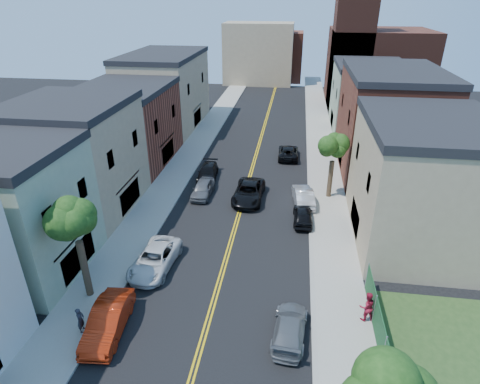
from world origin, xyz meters
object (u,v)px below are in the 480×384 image
at_px(black_car_left, 208,172).
at_px(silver_car_right, 303,196).
at_px(white_pickup, 155,259).
at_px(red_sedan, 108,321).
at_px(black_suv_lane, 249,192).
at_px(pedestrian_right, 367,306).
at_px(grey_car_right, 290,327).
at_px(dark_car_right_far, 288,152).
at_px(black_car_right, 303,215).
at_px(grey_car_left, 203,189).
at_px(pedestrian_left, 81,320).

height_order(black_car_left, silver_car_right, silver_car_right).
bearing_deg(silver_car_right, white_pickup, 39.83).
relative_size(red_sedan, black_suv_lane, 0.88).
bearing_deg(red_sedan, pedestrian_right, 5.96).
relative_size(grey_car_right, silver_car_right, 0.95).
relative_size(black_car_left, dark_car_right_far, 0.96).
xyz_separation_m(black_car_right, silver_car_right, (0.00, 3.35, 0.09)).
bearing_deg(pedestrian_right, grey_car_right, 7.06).
distance_m(grey_car_left, silver_car_right, 9.41).
distance_m(grey_car_left, black_suv_lane, 4.41).
distance_m(dark_car_right_far, pedestrian_left, 30.50).
height_order(white_pickup, black_car_left, white_pickup).
bearing_deg(pedestrian_left, dark_car_right_far, -25.49).
bearing_deg(black_car_right, pedestrian_right, 106.72).
bearing_deg(white_pickup, grey_car_right, -23.48).
relative_size(black_suv_lane, pedestrian_left, 3.55).
relative_size(grey_car_left, grey_car_right, 0.96).
relative_size(black_car_left, black_car_right, 1.18).
bearing_deg(white_pickup, grey_car_left, 89.91).
distance_m(black_suv_lane, pedestrian_right, 16.68).
height_order(grey_car_left, black_suv_lane, black_suv_lane).
distance_m(grey_car_left, grey_car_right, 18.45).
height_order(silver_car_right, black_suv_lane, black_suv_lane).
bearing_deg(black_suv_lane, silver_car_right, 1.30).
relative_size(white_pickup, black_car_right, 1.35).
xyz_separation_m(red_sedan, black_car_left, (1.09, 21.31, -0.14)).
bearing_deg(black_suv_lane, red_sedan, -106.99).
bearing_deg(grey_car_left, silver_car_right, -0.61).
xyz_separation_m(red_sedan, pedestrian_left, (-1.47, -0.29, 0.13)).
bearing_deg(grey_car_right, dark_car_right_far, -83.45).
relative_size(white_pickup, grey_car_left, 1.26).
relative_size(grey_car_left, black_car_right, 1.07).
distance_m(black_car_left, silver_car_right, 10.64).
relative_size(black_car_right, dark_car_right_far, 0.81).
xyz_separation_m(red_sedan, silver_car_right, (10.88, 17.11, -0.05)).
bearing_deg(grey_car_left, black_car_left, 96.59).
distance_m(silver_car_right, black_suv_lane, 5.00).
bearing_deg(pedestrian_left, silver_car_right, -40.43).
xyz_separation_m(black_car_right, black_suv_lane, (-5.00, 3.40, 0.11)).
relative_size(black_car_left, pedestrian_left, 2.93).
height_order(red_sedan, black_car_right, red_sedan).
relative_size(silver_car_right, pedestrian_right, 2.43).
distance_m(white_pickup, silver_car_right, 15.07).
bearing_deg(white_pickup, red_sedan, -92.25).
distance_m(white_pickup, dark_car_right_far, 23.84).
height_order(grey_car_left, black_car_left, grey_car_left).
height_order(white_pickup, black_suv_lane, black_suv_lane).
bearing_deg(silver_car_right, red_sedan, 50.06).
relative_size(black_car_left, pedestrian_right, 2.44).
distance_m(silver_car_right, dark_car_right_far, 11.32).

